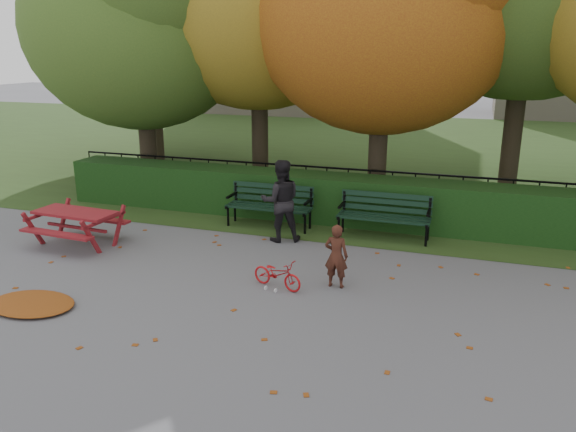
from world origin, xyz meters
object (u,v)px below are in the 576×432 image
(picnic_table, at_px, (76,219))
(child, at_px, (336,256))
(bench_left, at_px, (270,202))
(bench_right, at_px, (384,212))
(adult, at_px, (281,201))
(bicycle, at_px, (277,274))
(tree_a, at_px, (144,9))

(picnic_table, distance_m, child, 5.17)
(bench_left, height_order, bench_right, same)
(picnic_table, xyz_separation_m, child, (5.16, -0.35, -0.01))
(bench_left, xyz_separation_m, adult, (0.52, -0.80, 0.28))
(bench_right, relative_size, child, 1.75)
(picnic_table, distance_m, bicycle, 4.36)
(tree_a, height_order, bench_left, tree_a)
(picnic_table, bearing_deg, bicycle, -5.48)
(child, distance_m, adult, 2.43)
(child, bearing_deg, bench_left, -51.12)
(bicycle, bearing_deg, picnic_table, 96.75)
(picnic_table, bearing_deg, bench_right, 26.23)
(bench_right, relative_size, picnic_table, 1.10)
(adult, bearing_deg, tree_a, -56.01)
(picnic_table, relative_size, bicycle, 1.87)
(tree_a, distance_m, picnic_table, 5.83)
(bench_right, bearing_deg, picnic_table, -157.33)
(tree_a, distance_m, adult, 6.36)
(child, height_order, adult, adult)
(tree_a, distance_m, bench_right, 7.69)
(bench_right, height_order, child, child)
(bench_right, bearing_deg, adult, -156.96)
(tree_a, bearing_deg, adult, -31.29)
(tree_a, relative_size, bench_left, 4.16)
(adult, distance_m, bicycle, 2.35)
(bench_left, bearing_deg, adult, -57.19)
(bench_right, relative_size, bicycle, 2.05)
(bench_right, distance_m, child, 2.66)
(bench_right, height_order, adult, adult)
(bench_right, xyz_separation_m, child, (-0.33, -2.64, -0.01))
(bench_left, relative_size, child, 1.75)
(bench_right, distance_m, adult, 2.07)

